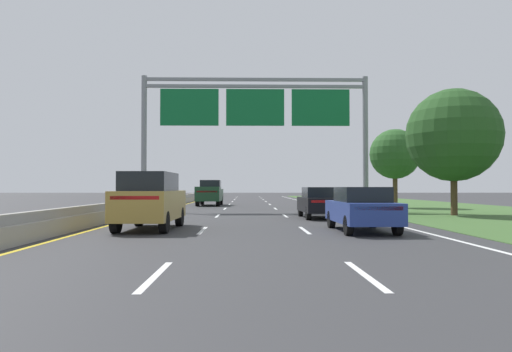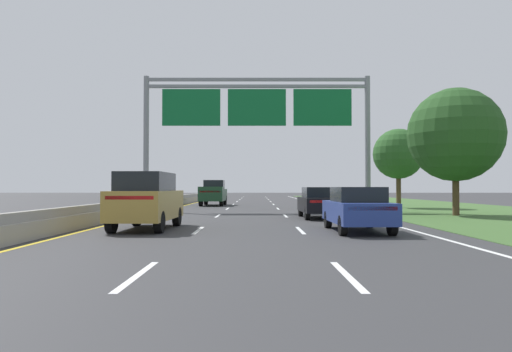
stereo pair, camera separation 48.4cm
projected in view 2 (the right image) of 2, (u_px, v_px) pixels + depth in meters
ground_plane at (253, 210)px, 33.07m from camera, size 220.00×220.00×0.00m
lane_striping at (253, 211)px, 32.61m from camera, size 11.96×106.00×0.01m
grass_verge_right at (458, 210)px, 33.06m from camera, size 14.00×110.00×0.02m
median_barrier_concrete at (156, 205)px, 33.08m from camera, size 0.60×110.00×0.85m
overhead_sign_gantry at (257, 114)px, 32.15m from camera, size 15.06×0.42×8.96m
pickup_truck_darkgreen at (214, 193)px, 42.08m from camera, size 2.07×5.42×2.20m
car_blue_right_lane_sedan at (358, 208)px, 17.12m from camera, size 1.87×4.42×1.57m
car_black_right_lane_sedan at (320, 202)px, 24.60m from camera, size 1.88×4.43×1.57m
car_gold_left_lane_suv at (147, 200)px, 18.07m from camera, size 2.01×4.74×2.11m
roadside_tree_mid at (456, 135)px, 26.70m from camera, size 5.14×5.14×7.03m
roadside_tree_far at (399, 154)px, 36.86m from camera, size 3.81×3.81×6.02m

